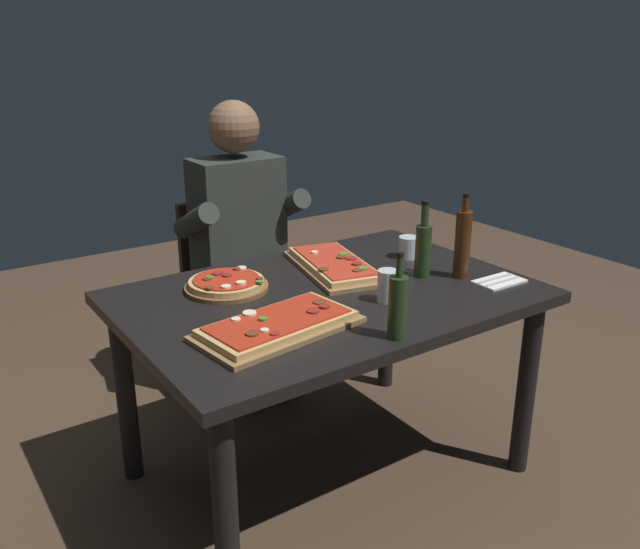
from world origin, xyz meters
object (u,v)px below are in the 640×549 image
at_px(pizza_round_far, 227,284).
at_px(wine_bottle_dark, 463,243).
at_px(tumbler_near_camera, 388,286).
at_px(oil_bottle_amber, 398,306).
at_px(pizza_rectangular_front, 278,325).
at_px(tumbler_far_side, 409,247).
at_px(pizza_rectangular_left, 334,265).
at_px(vinegar_bottle_green, 423,248).
at_px(seated_diner, 243,238).
at_px(dining_table, 328,317).
at_px(diner_chair, 233,285).

bearing_deg(pizza_round_far, wine_bottle_dark, -25.75).
distance_m(pizza_round_far, tumbler_near_camera, 0.56).
bearing_deg(oil_bottle_amber, pizza_rectangular_front, 138.48).
bearing_deg(tumbler_far_side, pizza_rectangular_left, 171.94).
xyz_separation_m(vinegar_bottle_green, seated_diner, (-0.32, 0.80, -0.11)).
bearing_deg(pizza_round_far, oil_bottle_amber, -69.88).
height_order(wine_bottle_dark, vinegar_bottle_green, wine_bottle_dark).
distance_m(pizza_rectangular_left, tumbler_far_side, 0.34).
bearing_deg(dining_table, pizza_rectangular_front, -149.85).
bearing_deg(vinegar_bottle_green, dining_table, 170.39).
xyz_separation_m(pizza_rectangular_front, pizza_rectangular_left, (0.46, 0.36, -0.00)).
relative_size(wine_bottle_dark, diner_chair, 0.36).
bearing_deg(diner_chair, wine_bottle_dark, -66.83).
distance_m(pizza_rectangular_front, tumbler_far_side, 0.85).
height_order(vinegar_bottle_green, tumbler_far_side, vinegar_bottle_green).
bearing_deg(wine_bottle_dark, diner_chair, 113.17).
height_order(pizza_rectangular_front, diner_chair, diner_chair).
relative_size(dining_table, oil_bottle_amber, 5.29).
bearing_deg(oil_bottle_amber, seated_diner, 84.70).
bearing_deg(tumbler_far_side, dining_table, -165.12).
bearing_deg(seated_diner, tumbler_far_side, -55.15).
xyz_separation_m(tumbler_near_camera, tumbler_far_side, (0.37, 0.31, -0.01)).
xyz_separation_m(pizza_round_far, seated_diner, (0.34, 0.51, -0.02)).
bearing_deg(tumbler_near_camera, pizza_round_far, 134.33).
relative_size(oil_bottle_amber, vinegar_bottle_green, 0.92).
bearing_deg(dining_table, pizza_rectangular_left, 49.06).
distance_m(pizza_rectangular_front, pizza_round_far, 0.40).
relative_size(vinegar_bottle_green, tumbler_far_side, 3.31).
bearing_deg(dining_table, diner_chair, 85.91).
distance_m(oil_bottle_amber, tumbler_far_side, 0.76).
bearing_deg(pizza_rectangular_left, dining_table, -130.94).
bearing_deg(pizza_round_far, dining_table, -38.47).
bearing_deg(pizza_rectangular_front, wine_bottle_dark, 2.21).
bearing_deg(oil_bottle_amber, pizza_round_far, 110.12).
relative_size(pizza_rectangular_left, tumbler_near_camera, 4.82).
relative_size(dining_table, pizza_rectangular_left, 2.65).
bearing_deg(dining_table, vinegar_bottle_green, -9.61).
xyz_separation_m(tumbler_far_side, seated_diner, (-0.42, 0.61, -0.04)).
bearing_deg(tumbler_near_camera, diner_chair, 92.95).
relative_size(pizza_rectangular_front, vinegar_bottle_green, 1.84).
xyz_separation_m(oil_bottle_amber, vinegar_bottle_green, (0.42, 0.35, 0.01)).
height_order(wine_bottle_dark, diner_chair, wine_bottle_dark).
height_order(oil_bottle_amber, diner_chair, oil_bottle_amber).
bearing_deg(dining_table, pizza_round_far, 141.53).
distance_m(diner_chair, seated_diner, 0.28).
bearing_deg(wine_bottle_dark, vinegar_bottle_green, 142.72).
relative_size(oil_bottle_amber, diner_chair, 0.30).
bearing_deg(pizza_rectangular_front, oil_bottle_amber, -41.52).
distance_m(pizza_rectangular_left, oil_bottle_amber, 0.63).
height_order(pizza_round_far, diner_chair, diner_chair).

